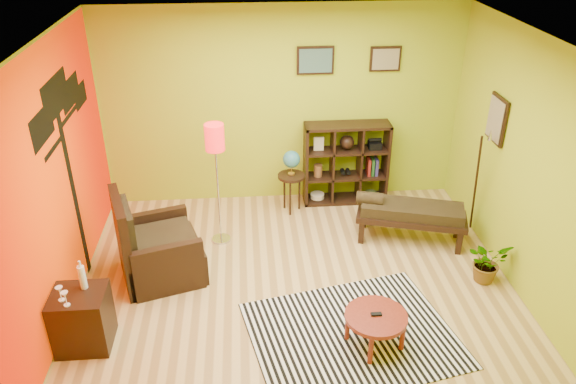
{
  "coord_description": "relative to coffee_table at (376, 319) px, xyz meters",
  "views": [
    {
      "loc": [
        -0.53,
        -5.15,
        4.04
      ],
      "look_at": [
        -0.07,
        0.4,
        1.05
      ],
      "focal_mm": 35.0,
      "sensor_mm": 36.0,
      "label": 1
    }
  ],
  "objects": [
    {
      "name": "globe_table",
      "position": [
        -0.59,
        2.76,
        0.38
      ],
      "size": [
        0.38,
        0.38,
        0.93
      ],
      "color": "black",
      "rests_on": "ground"
    },
    {
      "name": "room_shell",
      "position": [
        -0.78,
        0.98,
        1.47
      ],
      "size": [
        5.04,
        4.54,
        2.82
      ],
      "color": "#A0B51B",
      "rests_on": "ground"
    },
    {
      "name": "cube_shelf",
      "position": [
        0.23,
        3.0,
        0.27
      ],
      "size": [
        1.2,
        0.35,
        1.2
      ],
      "color": "black",
      "rests_on": "ground"
    },
    {
      "name": "potted_plant",
      "position": [
        1.53,
        0.95,
        -0.13
      ],
      "size": [
        0.61,
        0.64,
        0.4
      ],
      "primitive_type": "imported",
      "rotation": [
        0.0,
        0.0,
        0.36
      ],
      "color": "#26661E",
      "rests_on": "ground"
    },
    {
      "name": "side_cabinet",
      "position": [
        -2.89,
        0.26,
        -0.01
      ],
      "size": [
        0.52,
        0.48,
        0.94
      ],
      "color": "black",
      "rests_on": "ground"
    },
    {
      "name": "zebra_rug",
      "position": [
        -0.19,
        0.15,
        -0.32
      ],
      "size": [
        2.34,
        2.01,
        0.01
      ],
      "primitive_type": "cube",
      "rotation": [
        0.0,
        0.0,
        0.21
      ],
      "color": "white",
      "rests_on": "ground"
    },
    {
      "name": "armchair",
      "position": [
        -2.31,
        1.36,
        0.0
      ],
      "size": [
        1.11,
        1.11,
        1.09
      ],
      "color": "black",
      "rests_on": "ground"
    },
    {
      "name": "coffee_table",
      "position": [
        0.0,
        0.0,
        0.0
      ],
      "size": [
        0.62,
        0.62,
        0.4
      ],
      "color": "maroon",
      "rests_on": "ground"
    },
    {
      "name": "ground",
      "position": [
        -0.69,
        0.97,
        -0.33
      ],
      "size": [
        5.0,
        5.0,
        0.0
      ],
      "primitive_type": "plane",
      "color": "tan",
      "rests_on": "ground"
    },
    {
      "name": "bench",
      "position": [
        0.84,
        1.88,
        0.08
      ],
      "size": [
        1.46,
        0.86,
        0.64
      ],
      "color": "black",
      "rests_on": "ground"
    },
    {
      "name": "floor_lamp",
      "position": [
        -1.58,
        2.06,
        0.98
      ],
      "size": [
        0.24,
        0.24,
        1.62
      ],
      "color": "silver",
      "rests_on": "ground"
    }
  ]
}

